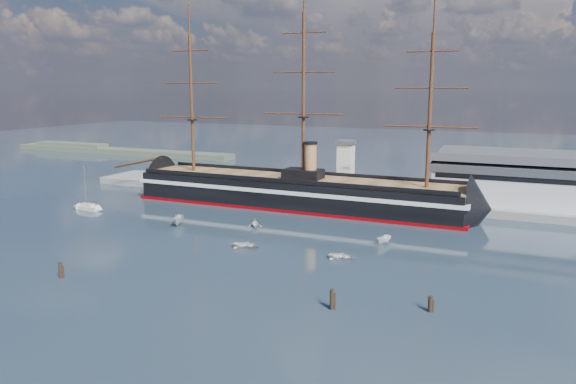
% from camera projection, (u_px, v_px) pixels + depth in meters
% --- Properties ---
extents(ground, '(600.00, 600.00, 0.00)m').
position_uv_depth(ground, '(287.00, 226.00, 128.86)').
color(ground, '#1C2A3D').
rests_on(ground, ground).
extents(quay, '(180.00, 18.00, 2.00)m').
position_uv_depth(quay, '(372.00, 201.00, 157.10)').
color(quay, slate).
rests_on(quay, ground).
extents(warehouse, '(63.00, 21.00, 11.60)m').
position_uv_depth(warehouse, '(564.00, 182.00, 139.87)').
color(warehouse, '#B7BABC').
rests_on(warehouse, ground).
extents(quay_tower, '(5.00, 5.00, 15.00)m').
position_uv_depth(quay_tower, '(346.00, 166.00, 155.42)').
color(quay_tower, silver).
rests_on(quay_tower, ground).
extents(shoreline, '(120.00, 10.00, 4.00)m').
position_uv_depth(shoreline, '(105.00, 150.00, 269.80)').
color(shoreline, '#3F4C38').
rests_on(shoreline, ground).
extents(warship, '(112.92, 16.75, 53.94)m').
position_uv_depth(warship, '(290.00, 191.00, 149.29)').
color(warship, black).
rests_on(warship, ground).
extents(sailboat, '(7.52, 2.98, 11.72)m').
position_uv_depth(sailboat, '(88.00, 207.00, 145.56)').
color(sailboat, beige).
rests_on(sailboat, ground).
extents(motorboat_a, '(7.07, 4.92, 2.66)m').
position_uv_depth(motorboat_a, '(179.00, 225.00, 129.61)').
color(motorboat_a, silver).
rests_on(motorboat_a, ground).
extents(motorboat_b, '(1.60, 3.60, 1.64)m').
position_uv_depth(motorboat_b, '(246.00, 248.00, 111.21)').
color(motorboat_b, silver).
rests_on(motorboat_b, ground).
extents(motorboat_c, '(5.59, 3.36, 2.10)m').
position_uv_depth(motorboat_c, '(384.00, 244.00, 114.12)').
color(motorboat_c, silver).
rests_on(motorboat_c, ground).
extents(motorboat_d, '(6.31, 5.19, 2.14)m').
position_uv_depth(motorboat_d, '(255.00, 227.00, 127.57)').
color(motorboat_d, white).
rests_on(motorboat_d, ground).
extents(motorboat_e, '(1.46, 3.33, 1.53)m').
position_uv_depth(motorboat_e, '(342.00, 260.00, 103.91)').
color(motorboat_e, silver).
rests_on(motorboat_e, ground).
extents(piling_near_left, '(0.64, 0.64, 3.43)m').
position_uv_depth(piling_near_left, '(61.00, 278.00, 93.92)').
color(piling_near_left, black).
rests_on(piling_near_left, ground).
extents(piling_near_right, '(0.64, 0.64, 3.78)m').
position_uv_depth(piling_near_right, '(332.00, 309.00, 80.72)').
color(piling_near_right, black).
rests_on(piling_near_right, ground).
extents(piling_far_right, '(0.64, 0.64, 3.07)m').
position_uv_depth(piling_far_right, '(430.00, 312.00, 79.86)').
color(piling_far_right, black).
rests_on(piling_far_right, ground).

